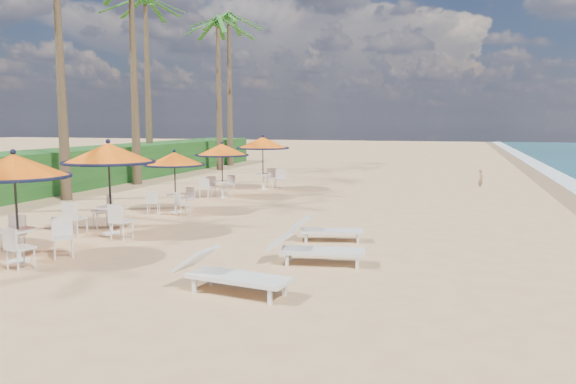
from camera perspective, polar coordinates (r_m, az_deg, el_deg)
name	(u,v)px	position (r m, az deg, el deg)	size (l,w,h in m)	color
ground	(248,278)	(11.28, -4.04, -8.72)	(160.00, 160.00, 0.00)	tan
scrub_hedge	(56,170)	(27.45, -22.52, 2.07)	(3.00, 40.00, 1.80)	#194716
station_0	(17,180)	(13.60, -25.83, 1.14)	(2.39, 2.39, 2.49)	black
station_1	(107,165)	(16.04, -17.91, 2.65)	(2.51, 2.51, 2.62)	black
station_2	(174,167)	(19.31, -11.46, 2.54)	(2.06, 2.06, 2.15)	black
station_3	(221,157)	(22.94, -6.84, 3.60)	(2.19, 2.19, 2.29)	black
station_4	(264,148)	(25.41, -2.43, 4.52)	(2.40, 2.40, 2.50)	black
lounger_near	(228,273)	(10.29, -6.13, -8.18)	(2.27, 1.02, 0.79)	silver
lounger_mid	(313,248)	(12.23, 2.52, -5.73)	(2.20, 1.00, 0.76)	silver
lounger_far	(324,229)	(14.58, 3.70, -3.79)	(1.96, 1.01, 0.67)	silver
palm_5	(145,11)	(34.77, -14.28, 17.40)	(5.00, 5.00, 10.25)	brown
palm_6	(218,32)	(36.57, -7.12, 15.82)	(5.00, 5.00, 9.43)	brown
palm_7	(229,26)	(40.28, -6.04, 16.40)	(5.00, 5.00, 10.44)	brown
person	(481,178)	(27.72, 19.00, 1.35)	(0.33, 0.22, 0.91)	#976D4D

